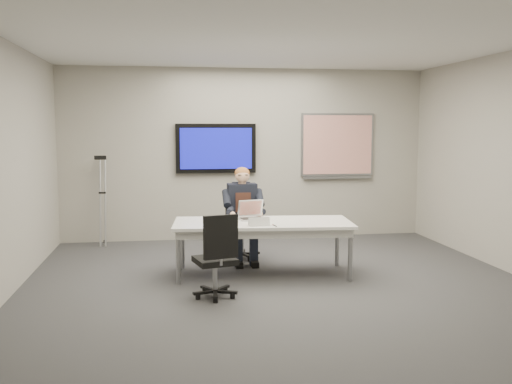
{
  "coord_description": "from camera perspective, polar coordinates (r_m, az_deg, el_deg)",
  "views": [
    {
      "loc": [
        -1.27,
        -6.32,
        1.84
      ],
      "look_at": [
        -0.19,
        0.68,
        1.04
      ],
      "focal_mm": 40.0,
      "sensor_mm": 36.0,
      "label": 1
    }
  ],
  "objects": [
    {
      "name": "wall_back",
      "position": [
        9.41,
        -1.01,
        3.8
      ],
      "size": [
        6.0,
        0.02,
        2.8
      ],
      "primitive_type": "cube",
      "color": "#A29E92",
      "rests_on": "ground"
    },
    {
      "name": "wall_left",
      "position": [
        6.57,
        -24.05,
        2.07
      ],
      "size": [
        0.02,
        6.0,
        2.8
      ],
      "primitive_type": "cube",
      "color": "#A29E92",
      "rests_on": "ground"
    },
    {
      "name": "ceiling",
      "position": [
        6.51,
        2.65,
        14.94
      ],
      "size": [
        6.0,
        6.0,
        0.02
      ],
      "primitive_type": "cube",
      "color": "silver",
      "rests_on": "wall_back"
    },
    {
      "name": "office_chair_near",
      "position": [
        6.21,
        -4.0,
        -7.98
      ],
      "size": [
        0.54,
        0.54,
        0.93
      ],
      "rotation": [
        0.0,
        0.0,
        3.39
      ],
      "color": "black",
      "rests_on": "ground"
    },
    {
      "name": "office_chair_far",
      "position": [
        8.07,
        -1.48,
        -4.52
      ],
      "size": [
        0.5,
        0.5,
        0.96
      ],
      "rotation": [
        0.0,
        0.0,
        0.09
      ],
      "color": "black",
      "rests_on": "ground"
    },
    {
      "name": "floor",
      "position": [
        6.7,
        2.52,
        -9.47
      ],
      "size": [
        6.0,
        6.0,
        0.02
      ],
      "primitive_type": "cube",
      "color": "#323335",
      "rests_on": "ground"
    },
    {
      "name": "wall_front",
      "position": [
        3.58,
        12.06,
        -0.75
      ],
      "size": [
        6.0,
        0.02,
        2.8
      ],
      "primitive_type": "cube",
      "color": "#A29E92",
      "rests_on": "ground"
    },
    {
      "name": "laptop",
      "position": [
        7.29,
        -0.46,
        -2.24
      ],
      "size": [
        0.38,
        0.38,
        0.24
      ],
      "rotation": [
        0.0,
        0.0,
        0.21
      ],
      "color": "#B5B5B7",
      "rests_on": "conference_table"
    },
    {
      "name": "whiteboard",
      "position": [
        9.71,
        8.14,
        4.59
      ],
      "size": [
        1.25,
        0.08,
        1.1
      ],
      "color": "gray",
      "rests_on": "wall_back"
    },
    {
      "name": "pen",
      "position": [
        6.78,
        1.88,
        -3.36
      ],
      "size": [
        0.03,
        0.13,
        0.01
      ],
      "primitive_type": "cylinder",
      "rotation": [
        0.0,
        1.57,
        1.74
      ],
      "color": "black",
      "rests_on": "conference_table"
    },
    {
      "name": "crutch",
      "position": [
        9.22,
        -15.08,
        -0.71
      ],
      "size": [
        0.2,
        0.68,
        1.49
      ],
      "primitive_type": null,
      "rotation": [
        -0.21,
        0.0,
        -0.01
      ],
      "color": "#A1A3A9",
      "rests_on": "ground"
    },
    {
      "name": "conference_table",
      "position": [
        7.11,
        0.67,
        -3.58
      ],
      "size": [
        2.26,
        1.1,
        0.68
      ],
      "rotation": [
        0.0,
        0.0,
        -0.09
      ],
      "color": "white",
      "rests_on": "ground"
    },
    {
      "name": "tv_display",
      "position": [
        9.3,
        -4.03,
        4.37
      ],
      "size": [
        1.3,
        0.09,
        0.8
      ],
      "color": "black",
      "rests_on": "wall_back"
    },
    {
      "name": "seated_person",
      "position": [
        7.8,
        -1.24,
        -3.24
      ],
      "size": [
        0.41,
        0.7,
        1.3
      ],
      "rotation": [
        0.0,
        0.0,
        0.03
      ],
      "color": "#202635",
      "rests_on": "office_chair_far"
    },
    {
      "name": "name_tent",
      "position": [
        6.78,
        0.3,
        -2.97
      ],
      "size": [
        0.26,
        0.09,
        0.1
      ],
      "primitive_type": null,
      "rotation": [
        0.0,
        0.0,
        0.07
      ],
      "color": "silver",
      "rests_on": "conference_table"
    }
  ]
}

